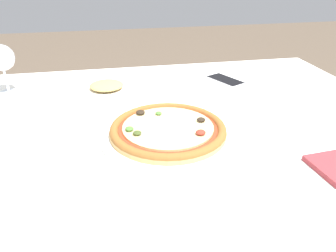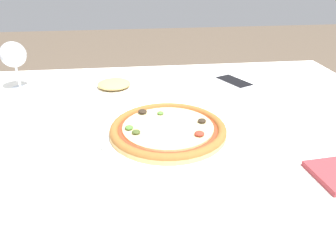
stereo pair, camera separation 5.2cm
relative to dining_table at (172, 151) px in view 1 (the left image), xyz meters
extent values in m
cube|color=brown|center=(0.00, 0.00, 0.05)|extent=(1.27, 0.99, 0.04)
cube|color=white|center=(0.00, 0.00, 0.07)|extent=(1.37, 1.09, 0.01)
cylinder|color=brown|center=(-0.57, 0.43, -0.30)|extent=(0.06, 0.06, 0.67)
cylinder|color=brown|center=(0.57, 0.43, -0.30)|extent=(0.06, 0.06, 0.67)
cylinder|color=white|center=(-0.02, -0.05, 0.08)|extent=(0.34, 0.34, 0.01)
cylinder|color=#E0B26B|center=(-0.02, -0.05, 0.09)|extent=(0.29, 0.29, 0.01)
torus|color=#935B28|center=(-0.02, -0.05, 0.10)|extent=(0.29, 0.29, 0.02)
cylinder|color=#BC381E|center=(-0.02, -0.05, 0.10)|extent=(0.24, 0.24, 0.00)
cylinder|color=beige|center=(-0.02, -0.05, 0.10)|extent=(0.22, 0.22, 0.00)
ellipsoid|color=#A83323|center=(0.05, -0.10, 0.11)|extent=(0.02, 0.02, 0.01)
ellipsoid|color=#4C7A33|center=(-0.11, -0.05, 0.11)|extent=(0.02, 0.02, 0.01)
ellipsoid|color=#2D2319|center=(-0.08, 0.03, 0.11)|extent=(0.02, 0.02, 0.01)
ellipsoid|color=#425123|center=(-0.10, -0.08, 0.11)|extent=(0.02, 0.02, 0.01)
ellipsoid|color=#4C7A33|center=(-0.03, 0.02, 0.11)|extent=(0.02, 0.02, 0.01)
ellipsoid|color=#2D2319|center=(0.07, -0.04, 0.11)|extent=(0.02, 0.02, 0.01)
cube|color=silver|center=(-0.25, -0.37, 0.08)|extent=(0.04, 0.11, 0.00)
cube|color=silver|center=(-0.26, -0.31, 0.08)|extent=(0.03, 0.02, 0.00)
cube|color=silver|center=(-0.28, -0.28, 0.08)|extent=(0.02, 0.04, 0.00)
cube|color=silver|center=(-0.27, -0.28, 0.08)|extent=(0.02, 0.04, 0.00)
cube|color=silver|center=(-0.26, -0.28, 0.08)|extent=(0.02, 0.04, 0.00)
cube|color=silver|center=(-0.26, -0.28, 0.08)|extent=(0.02, 0.04, 0.00)
cylinder|color=silver|center=(-0.48, 0.34, 0.08)|extent=(0.06, 0.06, 0.00)
cylinder|color=silver|center=(-0.48, 0.34, 0.12)|extent=(0.01, 0.01, 0.08)
sphere|color=silver|center=(-0.48, 0.34, 0.19)|extent=(0.08, 0.08, 0.08)
cube|color=white|center=(0.26, 0.30, 0.08)|extent=(0.12, 0.16, 0.01)
cube|color=black|center=(0.26, 0.30, 0.08)|extent=(0.11, 0.14, 0.00)
cylinder|color=white|center=(-0.16, 0.29, 0.08)|extent=(0.19, 0.19, 0.01)
ellipsoid|color=tan|center=(-0.16, 0.29, 0.10)|extent=(0.11, 0.11, 0.02)
camera|label=1|loc=(-0.16, -0.75, 0.48)|focal=35.00mm
camera|label=2|loc=(-0.10, -0.76, 0.48)|focal=35.00mm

